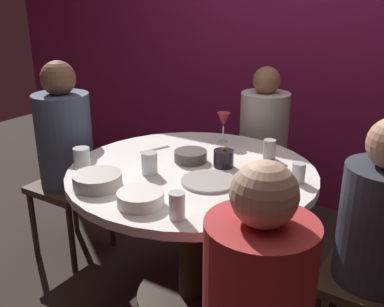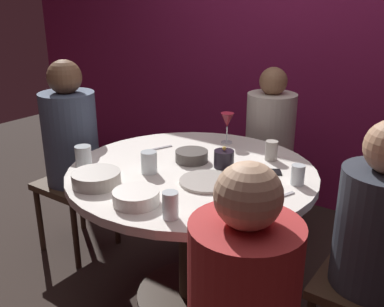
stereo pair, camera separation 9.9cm
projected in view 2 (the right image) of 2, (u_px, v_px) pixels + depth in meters
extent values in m
plane|color=#2D231E|center=(192.00, 297.00, 2.37)|extent=(8.00, 8.00, 0.00)
cube|color=maroon|center=(314.00, 34.00, 3.09)|extent=(6.00, 0.10, 2.60)
cylinder|color=white|center=(192.00, 173.00, 2.12)|extent=(1.21, 1.21, 0.04)
cylinder|color=#332319|center=(192.00, 240.00, 2.25)|extent=(0.14, 0.14, 0.72)
cylinder|color=#2D2116|center=(192.00, 295.00, 2.37)|extent=(0.60, 0.60, 0.03)
cube|color=#3F2D1E|center=(75.00, 184.00, 2.70)|extent=(0.40, 0.40, 0.04)
cylinder|color=#475670|center=(71.00, 138.00, 2.60)|extent=(0.32, 0.32, 0.56)
sphere|color=brown|center=(64.00, 77.00, 2.47)|extent=(0.20, 0.20, 0.20)
cylinder|color=#332319|center=(40.00, 220.00, 2.75)|extent=(0.04, 0.04, 0.43)
cylinder|color=#332319|center=(76.00, 236.00, 2.56)|extent=(0.04, 0.04, 0.43)
cylinder|color=#332319|center=(81.00, 201.00, 3.01)|extent=(0.04, 0.04, 0.43)
cylinder|color=#332319|center=(116.00, 214.00, 2.82)|extent=(0.04, 0.04, 0.43)
cube|color=#3F2D1E|center=(268.00, 171.00, 2.89)|extent=(0.40, 0.40, 0.04)
cylinder|color=beige|center=(270.00, 132.00, 2.80)|extent=(0.31, 0.31, 0.51)
sphere|color=#8C6647|center=(273.00, 81.00, 2.68)|extent=(0.18, 0.18, 0.18)
cylinder|color=#332319|center=(255.00, 188.00, 3.19)|extent=(0.04, 0.04, 0.43)
cylinder|color=#332319|center=(232.00, 206.00, 2.93)|extent=(0.04, 0.04, 0.43)
cylinder|color=#332319|center=(298.00, 200.00, 3.01)|extent=(0.04, 0.04, 0.43)
cylinder|color=#332319|center=(278.00, 220.00, 2.75)|extent=(0.04, 0.04, 0.43)
cube|color=#3F2D1E|center=(369.00, 287.00, 1.74)|extent=(0.40, 0.40, 0.04)
cylinder|color=#2D333D|center=(379.00, 230.00, 1.65)|extent=(0.33, 0.33, 0.49)
cylinder|color=#332319|center=(334.00, 296.00, 2.05)|extent=(0.04, 0.04, 0.43)
cylinder|color=#B22D2D|center=(243.00, 296.00, 1.29)|extent=(0.47, 0.47, 0.48)
sphere|color=tan|center=(248.00, 196.00, 1.18)|extent=(0.19, 0.19, 0.19)
cylinder|color=black|center=(224.00, 159.00, 2.12)|extent=(0.10, 0.10, 0.09)
sphere|color=#F9D159|center=(224.00, 148.00, 2.10)|extent=(0.02, 0.02, 0.02)
cylinder|color=silver|center=(227.00, 142.00, 2.49)|extent=(0.06, 0.06, 0.01)
cylinder|color=silver|center=(227.00, 134.00, 2.47)|extent=(0.01, 0.01, 0.09)
cone|color=maroon|center=(227.00, 120.00, 2.44)|extent=(0.08, 0.08, 0.08)
cylinder|color=#B2ADA3|center=(207.00, 181.00, 1.95)|extent=(0.25, 0.25, 0.01)
cube|color=black|center=(266.00, 172.00, 2.06)|extent=(0.16, 0.13, 0.01)
cylinder|color=#4C4742|center=(192.00, 156.00, 2.20)|extent=(0.17, 0.17, 0.06)
cylinder|color=#B2ADA3|center=(96.00, 178.00, 1.92)|extent=(0.22, 0.22, 0.06)
cylinder|color=silver|center=(136.00, 197.00, 1.75)|extent=(0.19, 0.19, 0.06)
cylinder|color=silver|center=(149.00, 162.00, 2.05)|extent=(0.08, 0.08, 0.11)
cylinder|color=silver|center=(298.00, 175.00, 1.92)|extent=(0.06, 0.06, 0.09)
cylinder|color=silver|center=(170.00, 205.00, 1.63)|extent=(0.06, 0.06, 0.11)
cylinder|color=silver|center=(83.00, 156.00, 2.13)|extent=(0.08, 0.08, 0.11)
cylinder|color=#B2ADA3|center=(271.00, 151.00, 2.21)|extent=(0.06, 0.06, 0.10)
cube|color=#B7B7BC|center=(279.00, 197.00, 1.80)|extent=(0.08, 0.17, 0.01)
cube|color=#B7B7BC|center=(157.00, 149.00, 2.38)|extent=(0.08, 0.17, 0.01)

